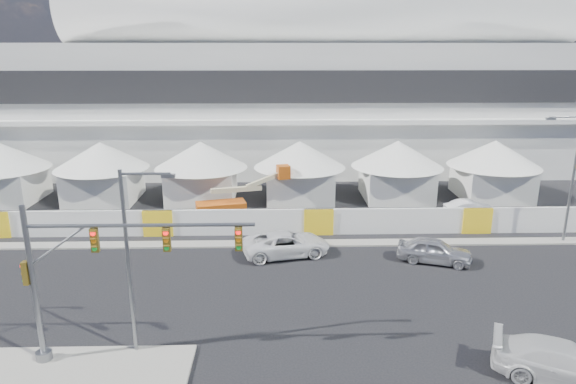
{
  "coord_description": "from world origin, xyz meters",
  "views": [
    {
      "loc": [
        2.79,
        -21.88,
        13.76
      ],
      "look_at": [
        3.59,
        10.0,
        4.63
      ],
      "focal_mm": 32.0,
      "sensor_mm": 36.0,
      "label": 1
    }
  ],
  "objects_px": {
    "sedan_silver": "(434,250)",
    "streetlight_median": "(132,251)",
    "boom_lift": "(230,204)",
    "streetlight_curb": "(571,170)",
    "pickup_curb": "(286,244)",
    "traffic_mast": "(82,276)",
    "pickup_near": "(565,363)",
    "lot_car_a": "(470,209)"
  },
  "relations": [
    {
      "from": "pickup_near",
      "to": "streetlight_median",
      "type": "height_order",
      "value": "streetlight_median"
    },
    {
      "from": "pickup_near",
      "to": "streetlight_curb",
      "type": "relative_size",
      "value": 0.62
    },
    {
      "from": "boom_lift",
      "to": "pickup_curb",
      "type": "bearing_deg",
      "value": -75.96
    },
    {
      "from": "traffic_mast",
      "to": "boom_lift",
      "type": "height_order",
      "value": "traffic_mast"
    },
    {
      "from": "pickup_near",
      "to": "boom_lift",
      "type": "relative_size",
      "value": 0.71
    },
    {
      "from": "sedan_silver",
      "to": "pickup_near",
      "type": "height_order",
      "value": "pickup_near"
    },
    {
      "from": "traffic_mast",
      "to": "pickup_near",
      "type": "bearing_deg",
      "value": -5.25
    },
    {
      "from": "sedan_silver",
      "to": "streetlight_curb",
      "type": "relative_size",
      "value": 0.51
    },
    {
      "from": "boom_lift",
      "to": "streetlight_curb",
      "type": "bearing_deg",
      "value": -28.76
    },
    {
      "from": "lot_car_a",
      "to": "streetlight_median",
      "type": "xyz_separation_m",
      "value": [
        -22.5,
        -19.14,
        4.4
      ]
    },
    {
      "from": "sedan_silver",
      "to": "streetlight_curb",
      "type": "xyz_separation_m",
      "value": [
        10.3,
        3.36,
        4.57
      ]
    },
    {
      "from": "streetlight_median",
      "to": "streetlight_curb",
      "type": "distance_m",
      "value": 30.1
    },
    {
      "from": "streetlight_curb",
      "to": "boom_lift",
      "type": "xyz_separation_m",
      "value": [
        -24.49,
        6.4,
        -4.3
      ]
    },
    {
      "from": "lot_car_a",
      "to": "streetlight_median",
      "type": "relative_size",
      "value": 0.49
    },
    {
      "from": "sedan_silver",
      "to": "streetlight_median",
      "type": "distance_m",
      "value": 19.9
    },
    {
      "from": "traffic_mast",
      "to": "boom_lift",
      "type": "bearing_deg",
      "value": 77.41
    },
    {
      "from": "pickup_curb",
      "to": "boom_lift",
      "type": "bearing_deg",
      "value": 15.77
    },
    {
      "from": "lot_car_a",
      "to": "streetlight_curb",
      "type": "height_order",
      "value": "streetlight_curb"
    },
    {
      "from": "boom_lift",
      "to": "sedan_silver",
      "type": "bearing_deg",
      "value": -48.62
    },
    {
      "from": "traffic_mast",
      "to": "sedan_silver",
      "type": "bearing_deg",
      "value": 29.52
    },
    {
      "from": "streetlight_median",
      "to": "pickup_curb",
      "type": "bearing_deg",
      "value": 58.33
    },
    {
      "from": "pickup_curb",
      "to": "traffic_mast",
      "type": "height_order",
      "value": "traffic_mast"
    },
    {
      "from": "lot_car_a",
      "to": "boom_lift",
      "type": "relative_size",
      "value": 0.51
    },
    {
      "from": "sedan_silver",
      "to": "streetlight_curb",
      "type": "bearing_deg",
      "value": -52.87
    },
    {
      "from": "pickup_near",
      "to": "streetlight_median",
      "type": "distance_m",
      "value": 19.13
    },
    {
      "from": "sedan_silver",
      "to": "streetlight_median",
      "type": "height_order",
      "value": "streetlight_median"
    },
    {
      "from": "sedan_silver",
      "to": "streetlight_median",
      "type": "xyz_separation_m",
      "value": [
        -16.7,
        -9.94,
        4.28
      ]
    },
    {
      "from": "sedan_silver",
      "to": "pickup_curb",
      "type": "height_order",
      "value": "pickup_curb"
    },
    {
      "from": "pickup_near",
      "to": "boom_lift",
      "type": "height_order",
      "value": "boom_lift"
    },
    {
      "from": "sedan_silver",
      "to": "pickup_curb",
      "type": "relative_size",
      "value": 0.81
    },
    {
      "from": "lot_car_a",
      "to": "streetlight_median",
      "type": "distance_m",
      "value": 29.86
    },
    {
      "from": "pickup_curb",
      "to": "boom_lift",
      "type": "height_order",
      "value": "boom_lift"
    },
    {
      "from": "pickup_near",
      "to": "lot_car_a",
      "type": "height_order",
      "value": "pickup_near"
    },
    {
      "from": "sedan_silver",
      "to": "traffic_mast",
      "type": "xyz_separation_m",
      "value": [
        -18.75,
        -10.61,
        3.4
      ]
    },
    {
      "from": "traffic_mast",
      "to": "streetlight_curb",
      "type": "height_order",
      "value": "streetlight_curb"
    },
    {
      "from": "lot_car_a",
      "to": "streetlight_median",
      "type": "bearing_deg",
      "value": 125.79
    },
    {
      "from": "sedan_silver",
      "to": "traffic_mast",
      "type": "relative_size",
      "value": 0.48
    },
    {
      "from": "boom_lift",
      "to": "lot_car_a",
      "type": "bearing_deg",
      "value": -15.72
    },
    {
      "from": "streetlight_median",
      "to": "boom_lift",
      "type": "relative_size",
      "value": 1.05
    },
    {
      "from": "lot_car_a",
      "to": "streetlight_curb",
      "type": "relative_size",
      "value": 0.45
    },
    {
      "from": "sedan_silver",
      "to": "streetlight_median",
      "type": "relative_size",
      "value": 0.55
    },
    {
      "from": "sedan_silver",
      "to": "boom_lift",
      "type": "height_order",
      "value": "boom_lift"
    }
  ]
}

